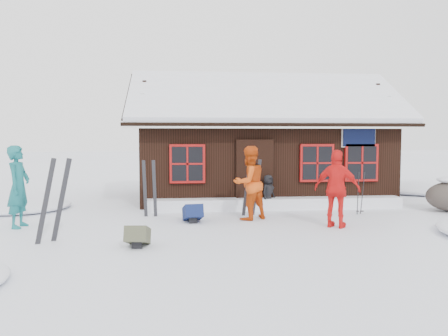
{
  "coord_description": "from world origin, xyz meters",
  "views": [
    {
      "loc": [
        -1.32,
        -10.36,
        2.12
      ],
      "look_at": [
        -0.14,
        1.26,
        1.3
      ],
      "focal_mm": 35.0,
      "sensor_mm": 36.0,
      "label": 1
    }
  ],
  "objects_px": {
    "skier_teal": "(19,187)",
    "skier_orange_left": "(249,183)",
    "ski_pair_left": "(54,201)",
    "skier_orange_right": "(337,189)",
    "skier_crouched": "(268,192)",
    "backpack_olive": "(138,239)",
    "backpack_blue": "(193,216)",
    "ski_poles": "(360,194)"
  },
  "relations": [
    {
      "from": "ski_pair_left",
      "to": "backpack_olive",
      "type": "bearing_deg",
      "value": -32.9
    },
    {
      "from": "skier_crouched",
      "to": "backpack_olive",
      "type": "height_order",
      "value": "skier_crouched"
    },
    {
      "from": "ski_poles",
      "to": "backpack_olive",
      "type": "height_order",
      "value": "ski_poles"
    },
    {
      "from": "skier_teal",
      "to": "skier_orange_left",
      "type": "xyz_separation_m",
      "value": [
        5.54,
        0.43,
        -0.02
      ]
    },
    {
      "from": "ski_pair_left",
      "to": "ski_poles",
      "type": "relative_size",
      "value": 1.46
    },
    {
      "from": "skier_orange_left",
      "to": "ski_pair_left",
      "type": "xyz_separation_m",
      "value": [
        -4.32,
        -1.99,
        -0.11
      ]
    },
    {
      "from": "skier_teal",
      "to": "skier_crouched",
      "type": "bearing_deg",
      "value": -67.6
    },
    {
      "from": "skier_teal",
      "to": "ski_pair_left",
      "type": "xyz_separation_m",
      "value": [
        1.22,
        -1.56,
        -0.13
      ]
    },
    {
      "from": "skier_teal",
      "to": "ski_poles",
      "type": "distance_m",
      "value": 8.79
    },
    {
      "from": "skier_teal",
      "to": "ski_poles",
      "type": "height_order",
      "value": "skier_teal"
    },
    {
      "from": "skier_crouched",
      "to": "skier_orange_left",
      "type": "bearing_deg",
      "value": -161.87
    },
    {
      "from": "ski_poles",
      "to": "backpack_olive",
      "type": "relative_size",
      "value": 2.16
    },
    {
      "from": "skier_crouched",
      "to": "ski_pair_left",
      "type": "distance_m",
      "value": 6.23
    },
    {
      "from": "ski_pair_left",
      "to": "backpack_olive",
      "type": "relative_size",
      "value": 3.15
    },
    {
      "from": "skier_teal",
      "to": "backpack_olive",
      "type": "height_order",
      "value": "skier_teal"
    },
    {
      "from": "backpack_blue",
      "to": "skier_teal",
      "type": "bearing_deg",
      "value": 175.51
    },
    {
      "from": "skier_crouched",
      "to": "backpack_olive",
      "type": "relative_size",
      "value": 1.83
    },
    {
      "from": "skier_orange_right",
      "to": "skier_crouched",
      "type": "distance_m",
      "value": 2.97
    },
    {
      "from": "backpack_blue",
      "to": "skier_orange_right",
      "type": "bearing_deg",
      "value": -24.91
    },
    {
      "from": "ski_pair_left",
      "to": "skier_orange_right",
      "type": "bearing_deg",
      "value": -7.25
    },
    {
      "from": "skier_teal",
      "to": "skier_crouched",
      "type": "xyz_separation_m",
      "value": [
        6.35,
        1.96,
        -0.45
      ]
    },
    {
      "from": "ski_pair_left",
      "to": "skier_teal",
      "type": "bearing_deg",
      "value": 113.69
    },
    {
      "from": "skier_orange_left",
      "to": "backpack_olive",
      "type": "relative_size",
      "value": 3.4
    },
    {
      "from": "skier_teal",
      "to": "ski_poles",
      "type": "relative_size",
      "value": 1.6
    },
    {
      "from": "skier_orange_left",
      "to": "skier_orange_right",
      "type": "height_order",
      "value": "skier_orange_left"
    },
    {
      "from": "skier_orange_left",
      "to": "skier_crouched",
      "type": "relative_size",
      "value": 1.86
    },
    {
      "from": "skier_crouched",
      "to": "backpack_blue",
      "type": "height_order",
      "value": "skier_crouched"
    },
    {
      "from": "ski_poles",
      "to": "backpack_blue",
      "type": "relative_size",
      "value": 2.03
    },
    {
      "from": "skier_teal",
      "to": "backpack_olive",
      "type": "bearing_deg",
      "value": -120.63
    },
    {
      "from": "skier_teal",
      "to": "skier_orange_right",
      "type": "distance_m",
      "value": 7.47
    },
    {
      "from": "skier_crouched",
      "to": "ski_pair_left",
      "type": "bearing_deg",
      "value": 170.55
    },
    {
      "from": "backpack_olive",
      "to": "skier_teal",
      "type": "bearing_deg",
      "value": 150.35
    },
    {
      "from": "skier_orange_right",
      "to": "skier_orange_left",
      "type": "bearing_deg",
      "value": 3.81
    },
    {
      "from": "skier_orange_right",
      "to": "ski_poles",
      "type": "distance_m",
      "value": 2.17
    },
    {
      "from": "skier_teal",
      "to": "skier_orange_left",
      "type": "height_order",
      "value": "skier_teal"
    },
    {
      "from": "skier_orange_left",
      "to": "backpack_blue",
      "type": "height_order",
      "value": "skier_orange_left"
    },
    {
      "from": "skier_orange_right",
      "to": "skier_crouched",
      "type": "height_order",
      "value": "skier_orange_right"
    },
    {
      "from": "skier_crouched",
      "to": "backpack_blue",
      "type": "distance_m",
      "value": 2.86
    },
    {
      "from": "skier_crouched",
      "to": "ski_poles",
      "type": "height_order",
      "value": "ski_poles"
    },
    {
      "from": "skier_orange_left",
      "to": "skier_orange_right",
      "type": "xyz_separation_m",
      "value": [
        1.89,
        -1.21,
        -0.03
      ]
    },
    {
      "from": "skier_orange_left",
      "to": "backpack_blue",
      "type": "distance_m",
      "value": 1.67
    },
    {
      "from": "backpack_blue",
      "to": "ski_pair_left",
      "type": "bearing_deg",
      "value": -155.71
    }
  ]
}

